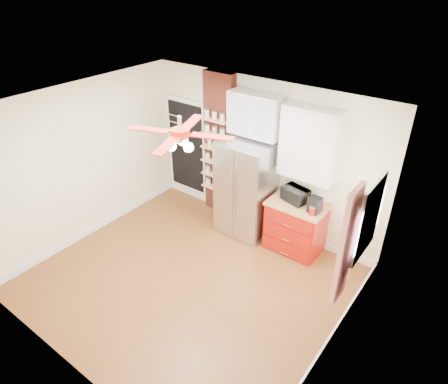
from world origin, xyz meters
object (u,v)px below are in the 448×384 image
Objects in this scene: ceiling_fan at (180,133)px; red_cabinet at (296,226)px; fridge at (246,188)px; toaster_oven at (295,195)px; pantry_jar_oats at (210,143)px; coffee_maker at (315,205)px; canister_left at (312,211)px.

red_cabinet is at bearing 61.29° from ceiling_fan.
fridge reaches higher than toaster_oven.
fridge is 1.07m from pantry_jar_oats.
toaster_oven is at bearing -1.31° from pantry_jar_oats.
toaster_oven is at bearing 170.82° from coffee_maker.
ceiling_fan is at bearing -88.24° from fridge.
coffee_maker is at bearing 96.65° from canister_left.
coffee_maker is (1.23, 1.60, -1.40)m from ceiling_fan.
coffee_maker reaches higher than canister_left.
pantry_jar_oats is (-1.87, 0.08, 0.99)m from red_cabinet.
toaster_oven is (0.88, 0.09, 0.14)m from fridge.
red_cabinet is (0.97, 0.05, -0.42)m from fridge.
ceiling_fan is 2.37m from toaster_oven.
ceiling_fan reaches higher than coffee_maker.
fridge reaches higher than pantry_jar_oats.
toaster_oven reaches higher than canister_left.
pantry_jar_oats is (-2.18, 0.15, 0.42)m from coffee_maker.
canister_left is (0.01, -0.09, -0.06)m from coffee_maker.
fridge is 4.17× the size of toaster_oven.
ceiling_fan is at bearing -102.29° from toaster_oven.
coffee_maker is at bearing -4.03° from pantry_jar_oats.
fridge is at bearing 174.73° from canister_left.
toaster_oven is 0.42m from coffee_maker.
fridge is at bearing -160.72° from toaster_oven.
fridge reaches higher than red_cabinet.
canister_left is 2.26m from pantry_jar_oats.
coffee_maker is (0.40, -0.11, 0.01)m from toaster_oven.
fridge is at bearing -8.15° from pantry_jar_oats.
ceiling_fan is at bearing -129.48° from canister_left.
toaster_oven is (-0.09, 0.04, 0.56)m from red_cabinet.
pantry_jar_oats is at bearing -167.74° from toaster_oven.
pantry_jar_oats reaches higher than toaster_oven.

